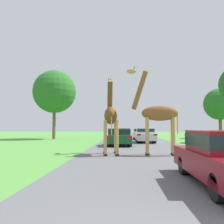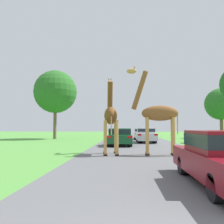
{
  "view_description": "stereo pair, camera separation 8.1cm",
  "coord_description": "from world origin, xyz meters",
  "px_view_note": "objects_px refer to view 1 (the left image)",
  "views": [
    {
      "loc": [
        -1.2,
        -1.9,
        1.55
      ],
      "look_at": [
        -1.87,
        11.52,
        2.41
      ],
      "focal_mm": 38.0,
      "sensor_mm": 36.0,
      "label": 1
    },
    {
      "loc": [
        -1.12,
        -1.9,
        1.55
      ],
      "look_at": [
        -1.87,
        11.52,
        2.41
      ],
      "focal_mm": 38.0,
      "sensor_mm": 36.0,
      "label": 2
    }
  ],
  "objects_px": {
    "giraffe_companion": "(157,114)",
    "car_queue_right": "(140,133)",
    "giraffe_near_road": "(111,116)",
    "car_far_ahead": "(119,136)",
    "tree_right_cluster": "(220,104)",
    "car_queue_left": "(145,135)",
    "tree_centre_back": "(55,92)"
  },
  "relations": [
    {
      "from": "car_far_ahead",
      "to": "tree_right_cluster",
      "type": "bearing_deg",
      "value": 44.6
    },
    {
      "from": "giraffe_companion",
      "to": "car_far_ahead",
      "type": "height_order",
      "value": "giraffe_companion"
    },
    {
      "from": "tree_right_cluster",
      "to": "car_far_ahead",
      "type": "bearing_deg",
      "value": -135.4
    },
    {
      "from": "car_far_ahead",
      "to": "tree_centre_back",
      "type": "bearing_deg",
      "value": 129.93
    },
    {
      "from": "car_queue_left",
      "to": "tree_centre_back",
      "type": "height_order",
      "value": "tree_centre_back"
    },
    {
      "from": "car_queue_right",
      "to": "tree_right_cluster",
      "type": "relative_size",
      "value": 0.64
    },
    {
      "from": "giraffe_near_road",
      "to": "tree_centre_back",
      "type": "relative_size",
      "value": 0.51
    },
    {
      "from": "car_queue_left",
      "to": "car_far_ahead",
      "type": "distance_m",
      "value": 4.87
    },
    {
      "from": "giraffe_companion",
      "to": "car_far_ahead",
      "type": "distance_m",
      "value": 7.36
    },
    {
      "from": "car_queue_left",
      "to": "car_far_ahead",
      "type": "height_order",
      "value": "car_queue_left"
    },
    {
      "from": "tree_centre_back",
      "to": "tree_right_cluster",
      "type": "relative_size",
      "value": 1.29
    },
    {
      "from": "giraffe_near_road",
      "to": "car_queue_right",
      "type": "relative_size",
      "value": 1.04
    },
    {
      "from": "car_queue_right",
      "to": "car_far_ahead",
      "type": "height_order",
      "value": "car_far_ahead"
    },
    {
      "from": "giraffe_near_road",
      "to": "tree_right_cluster",
      "type": "relative_size",
      "value": 0.66
    },
    {
      "from": "car_queue_left",
      "to": "tree_centre_back",
      "type": "xyz_separation_m",
      "value": [
        -11.3,
        6.32,
        5.42
      ]
    },
    {
      "from": "giraffe_companion",
      "to": "car_queue_right",
      "type": "height_order",
      "value": "giraffe_companion"
    },
    {
      "from": "car_queue_right",
      "to": "car_far_ahead",
      "type": "distance_m",
      "value": 10.63
    },
    {
      "from": "giraffe_near_road",
      "to": "tree_right_cluster",
      "type": "bearing_deg",
      "value": 48.97
    },
    {
      "from": "car_far_ahead",
      "to": "giraffe_near_road",
      "type": "bearing_deg",
      "value": -93.35
    },
    {
      "from": "giraffe_companion",
      "to": "car_queue_right",
      "type": "relative_size",
      "value": 1.14
    },
    {
      "from": "giraffe_companion",
      "to": "car_queue_left",
      "type": "distance_m",
      "value": 11.12
    },
    {
      "from": "giraffe_near_road",
      "to": "car_far_ahead",
      "type": "relative_size",
      "value": 1.09
    },
    {
      "from": "car_queue_right",
      "to": "car_queue_left",
      "type": "xyz_separation_m",
      "value": [
        0.09,
        -6.19,
        0.02
      ]
    },
    {
      "from": "giraffe_near_road",
      "to": "tree_right_cluster",
      "type": "height_order",
      "value": "tree_right_cluster"
    },
    {
      "from": "car_queue_left",
      "to": "tree_centre_back",
      "type": "bearing_deg",
      "value": 150.78
    },
    {
      "from": "giraffe_near_road",
      "to": "car_queue_left",
      "type": "height_order",
      "value": "giraffe_near_road"
    },
    {
      "from": "giraffe_companion",
      "to": "tree_right_cluster",
      "type": "height_order",
      "value": "tree_right_cluster"
    },
    {
      "from": "giraffe_near_road",
      "to": "car_queue_right",
      "type": "xyz_separation_m",
      "value": [
        2.82,
        16.92,
        -1.44
      ]
    },
    {
      "from": "giraffe_companion",
      "to": "tree_centre_back",
      "type": "distance_m",
      "value": 20.9
    },
    {
      "from": "giraffe_near_road",
      "to": "car_queue_left",
      "type": "relative_size",
      "value": 1.04
    },
    {
      "from": "giraffe_near_road",
      "to": "tree_centre_back",
      "type": "bearing_deg",
      "value": 110.28
    },
    {
      "from": "car_queue_right",
      "to": "tree_centre_back",
      "type": "distance_m",
      "value": 12.46
    }
  ]
}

